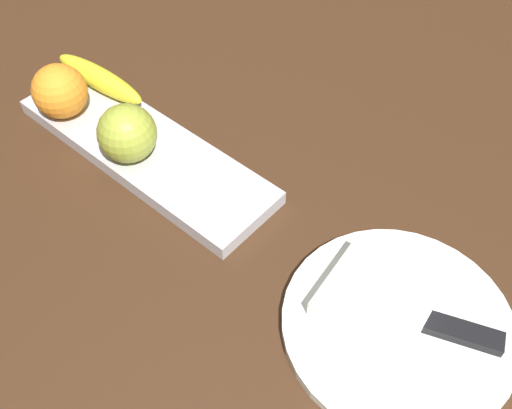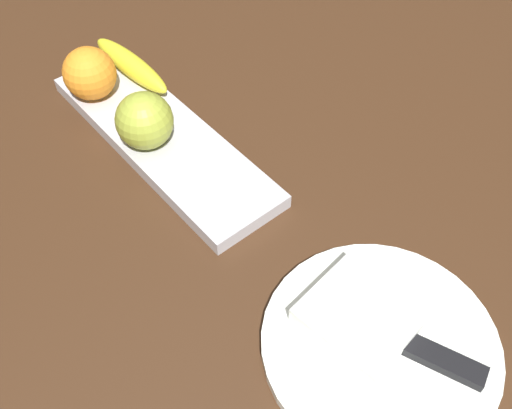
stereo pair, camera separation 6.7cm
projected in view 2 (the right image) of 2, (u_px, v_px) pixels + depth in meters
name	position (u px, v px, depth m)	size (l,w,h in m)	color
ground_plane	(169.00, 125.00, 0.84)	(2.40, 2.40, 0.00)	#3A2313
fruit_tray	(162.00, 138.00, 0.80)	(0.40, 0.12, 0.02)	#B4B3BA
apple	(144.00, 121.00, 0.75)	(0.08, 0.08, 0.08)	#95A334
banana	(131.00, 65.00, 0.87)	(0.17, 0.03, 0.03)	yellow
orange_near_apple	(90.00, 73.00, 0.82)	(0.08, 0.08, 0.08)	orange
dinner_plate	(380.00, 344.00, 0.61)	(0.25, 0.25, 0.01)	white
folded_napkin	(360.00, 315.00, 0.61)	(0.11, 0.10, 0.02)	white
knife	(427.00, 352.00, 0.59)	(0.18, 0.08, 0.01)	silver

